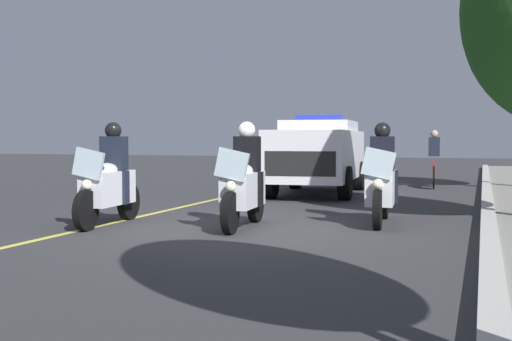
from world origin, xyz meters
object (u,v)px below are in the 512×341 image
Objects in this scene: police_motorcycle_lead_left at (109,183)px; cyclist_background at (434,159)px; police_motorcycle_trailing at (381,183)px; police_motorcycle_lead_right at (244,185)px; police_suv at (318,153)px.

cyclist_background is at bearing 156.29° from police_motorcycle_lead_left.
police_motorcycle_lead_right is at bearing -58.80° from police_motorcycle_trailing.
police_motorcycle_trailing is (-1.64, 4.27, 0.00)m from police_motorcycle_lead_left.
police_motorcycle_lead_left is 7.33m from police_suv.
police_motorcycle_trailing reaches higher than cyclist_background.
police_suv reaches higher than police_motorcycle_lead_left.
police_motorcycle_lead_right is 6.69m from police_suv.
police_motorcycle_lead_right is 10.15m from cyclist_background.
police_motorcycle_lead_left is 0.43× the size of police_suv.
police_motorcycle_lead_right is at bearing -12.98° from cyclist_background.
police_motorcycle_lead_right is at bearing 3.54° from police_suv.
police_motorcycle_trailing is 0.43× the size of police_suv.
police_motorcycle_lead_right is at bearing 100.54° from police_motorcycle_lead_left.
police_suv is at bearing 165.48° from police_motorcycle_lead_left.
police_suv reaches higher than cyclist_background.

